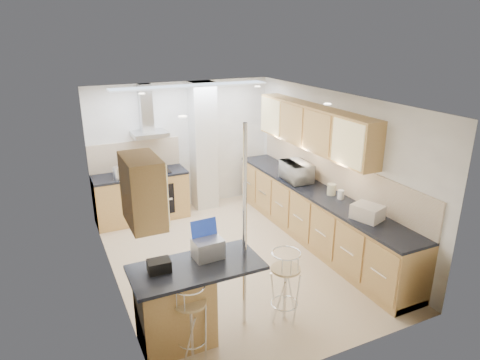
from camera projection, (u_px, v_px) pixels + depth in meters
name	position (u px, v px, depth m)	size (l,w,h in m)	color
ground	(234.00, 258.00, 6.75)	(4.80, 4.80, 0.00)	beige
room_shell	(243.00, 156.00, 6.69)	(3.64, 4.84, 2.51)	silver
right_counter	(315.00, 215.00, 7.20)	(0.63, 4.40, 0.92)	#B88949
back_counter	(141.00, 196.00, 8.00)	(1.70, 0.63, 0.92)	#B88949
peninsula	(198.00, 301.00, 4.90)	(1.47, 0.72, 0.94)	#B88949
microwave	(297.00, 172.00, 7.41)	(0.60, 0.41, 0.33)	silver
laptop	(208.00, 249.00, 4.89)	(0.33, 0.25, 0.23)	gray
bag	(159.00, 266.00, 4.62)	(0.24, 0.18, 0.13)	black
bar_stool_near	(191.00, 320.00, 4.62)	(0.37, 0.37, 0.90)	tan
bar_stool_end	(285.00, 286.00, 5.22)	(0.38, 0.38, 0.93)	tan
jar_a	(305.00, 177.00, 7.33)	(0.12, 0.12, 0.20)	beige
jar_b	(287.00, 163.00, 8.19)	(0.11, 0.11, 0.14)	beige
jar_c	(331.00, 189.00, 6.81)	(0.14, 0.14, 0.18)	beige
jar_d	(341.00, 195.00, 6.64)	(0.10, 0.10, 0.14)	silver
bread_bin	(367.00, 212.00, 5.93)	(0.31, 0.39, 0.21)	beige
kettle	(118.00, 173.00, 7.51)	(0.16, 0.16, 0.22)	silver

